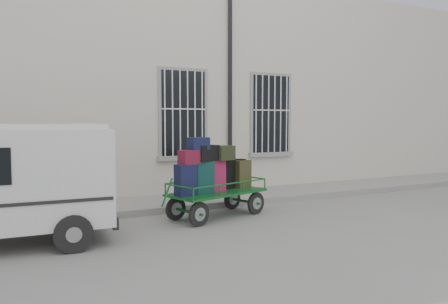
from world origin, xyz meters
TOP-DOWN VIEW (x-y plane):
  - ground at (0.00, 0.00)m, footprint 80.00×80.00m
  - building at (0.00, 5.50)m, footprint 24.00×5.15m
  - sidewalk at (0.00, 2.20)m, footprint 24.00×1.70m
  - luggage_cart at (-0.66, 0.57)m, footprint 2.55×1.55m

SIDE VIEW (x-z plane):
  - ground at x=0.00m, z-range 0.00..0.00m
  - sidewalk at x=0.00m, z-range 0.00..0.15m
  - luggage_cart at x=-0.66m, z-range 0.00..1.72m
  - building at x=0.00m, z-range 0.00..6.00m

